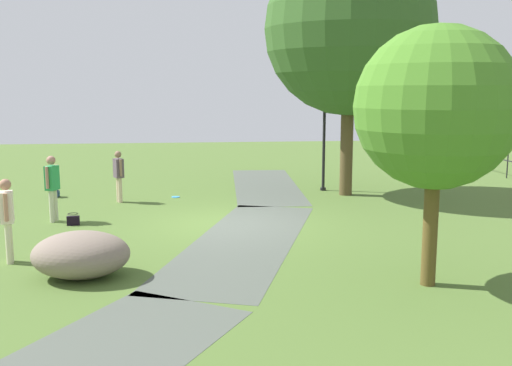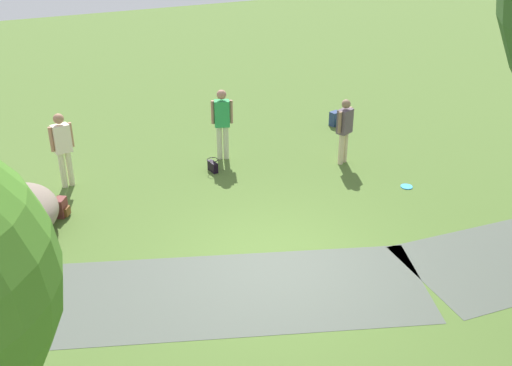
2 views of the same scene
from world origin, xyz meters
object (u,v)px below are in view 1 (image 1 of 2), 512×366
at_px(woman_with_handbag, 52,183).
at_px(frisbee_on_grass, 176,197).
at_px(man_near_boulder, 119,173).
at_px(passerby_on_path, 7,214).
at_px(large_shade_tree, 350,30).
at_px(spare_backpack_on_lawn, 55,191).
at_px(lamp_post, 324,134).
at_px(handbag_on_grass, 73,220).
at_px(young_tree_near_path, 436,108).
at_px(lawn_boulder, 81,255).
at_px(backpack_by_boulder, 75,256).

height_order(woman_with_handbag, frisbee_on_grass, woman_with_handbag).
distance_m(man_near_boulder, passerby_on_path, 6.44).
xyz_separation_m(large_shade_tree, spare_backpack_on_lawn, (-0.67, -9.59, -5.18)).
relative_size(large_shade_tree, woman_with_handbag, 4.62).
relative_size(large_shade_tree, lamp_post, 2.59).
bearing_deg(spare_backpack_on_lawn, frisbee_on_grass, 83.07).
relative_size(handbag_on_grass, spare_backpack_on_lawn, 0.83).
relative_size(young_tree_near_path, lawn_boulder, 2.37).
bearing_deg(large_shade_tree, woman_with_handbag, -71.12).
xyz_separation_m(man_near_boulder, backpack_by_boulder, (6.61, -0.11, -0.73)).
relative_size(large_shade_tree, man_near_boulder, 5.06).
distance_m(young_tree_near_path, lawn_boulder, 6.93).
relative_size(lawn_boulder, handbag_on_grass, 5.80).
height_order(lawn_boulder, passerby_on_path, passerby_on_path).
distance_m(large_shade_tree, man_near_boulder, 8.62).
xyz_separation_m(spare_backpack_on_lawn, frisbee_on_grass, (0.48, 3.93, -0.18)).
distance_m(passerby_on_path, handbag_on_grass, 3.40).
relative_size(spare_backpack_on_lawn, frisbee_on_grass, 1.52).
height_order(large_shade_tree, backpack_by_boulder, large_shade_tree).
bearing_deg(frisbee_on_grass, large_shade_tree, 88.10).
relative_size(large_shade_tree, frisbee_on_grass, 30.88).
bearing_deg(lawn_boulder, frisbee_on_grass, 169.02).
height_order(lawn_boulder, handbag_on_grass, lawn_boulder).
height_order(young_tree_near_path, frisbee_on_grass, young_tree_near_path).
bearing_deg(lamp_post, young_tree_near_path, -2.22).
height_order(young_tree_near_path, spare_backpack_on_lawn, young_tree_near_path).
height_order(spare_backpack_on_lawn, frisbee_on_grass, spare_backpack_on_lawn).
relative_size(lawn_boulder, passerby_on_path, 1.12).
height_order(passerby_on_path, frisbee_on_grass, passerby_on_path).
bearing_deg(passerby_on_path, man_near_boulder, 166.99).
distance_m(handbag_on_grass, spare_backpack_on_lawn, 4.39).
relative_size(lamp_post, frisbee_on_grass, 11.93).
height_order(backpack_by_boulder, frisbee_on_grass, backpack_by_boulder).
height_order(woman_with_handbag, passerby_on_path, woman_with_handbag).
bearing_deg(backpack_by_boulder, handbag_on_grass, -168.59).
height_order(lawn_boulder, frisbee_on_grass, lawn_boulder).
bearing_deg(lamp_post, large_shade_tree, 30.49).
bearing_deg(lamp_post, frisbee_on_grass, -81.69).
bearing_deg(woman_with_handbag, backpack_by_boulder, 17.89).
xyz_separation_m(young_tree_near_path, lamp_post, (-9.91, 0.39, -1.19)).
distance_m(large_shade_tree, spare_backpack_on_lawn, 10.91).
height_order(passerby_on_path, spare_backpack_on_lawn, passerby_on_path).
relative_size(woman_with_handbag, man_near_boulder, 1.10).
bearing_deg(man_near_boulder, large_shade_tree, 93.48).
height_order(man_near_boulder, handbag_on_grass, man_near_boulder).
bearing_deg(spare_backpack_on_lawn, man_near_boulder, 63.29).
relative_size(young_tree_near_path, spare_backpack_on_lawn, 11.46).
bearing_deg(man_near_boulder, backpack_by_boulder, -0.93).
distance_m(woman_with_handbag, handbag_on_grass, 1.17).
xyz_separation_m(passerby_on_path, backpack_by_boulder, (0.33, 1.34, -0.81)).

